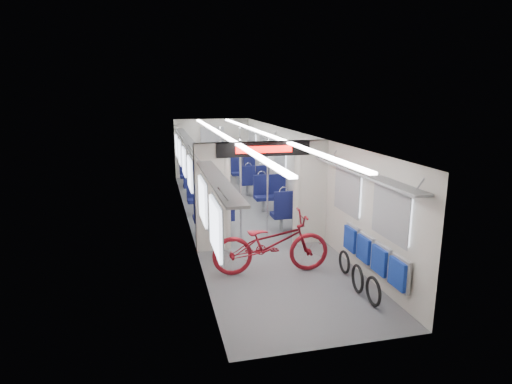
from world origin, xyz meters
TOP-DOWN VIEW (x-y plane):
  - carriage at (0.00, -0.27)m, footprint 12.00×12.02m
  - bicycle at (-0.20, -3.44)m, footprint 2.24×0.93m
  - flip_bench at (1.35, -4.41)m, footprint 0.12×2.12m
  - bike_hoop_a at (1.03, -5.07)m, footprint 0.06×0.49m
  - bike_hoop_b at (1.00, -4.58)m, footprint 0.10×0.49m
  - bike_hoop_c at (1.12, -3.81)m, footprint 0.06×0.44m
  - seat_bay_near_left at (-0.93, -0.08)m, footprint 0.95×2.26m
  - seat_bay_near_right at (0.93, -0.23)m, footprint 0.94×2.21m
  - seat_bay_far_left at (-0.93, 3.53)m, footprint 0.89×1.99m
  - seat_bay_far_right at (0.93, 3.57)m, footprint 0.91×2.07m
  - stanchion_near_left at (-0.35, -1.39)m, footprint 0.04×0.04m
  - stanchion_near_right at (0.25, -1.48)m, footprint 0.04×0.04m
  - stanchion_far_left at (-0.28, 1.98)m, footprint 0.05×0.05m
  - stanchion_far_right at (0.27, 1.84)m, footprint 0.04×0.04m

SIDE VIEW (x-z plane):
  - bike_hoop_c at x=1.12m, z-range -0.03..0.41m
  - bike_hoop_a at x=1.03m, z-range -0.03..0.46m
  - bike_hoop_b at x=1.00m, z-range -0.03..0.46m
  - seat_bay_far_left at x=-0.93m, z-range 0.00..1.07m
  - seat_bay_far_right at x=0.93m, z-range -0.01..1.09m
  - seat_bay_near_right at x=0.93m, z-range -0.01..1.13m
  - seat_bay_near_left at x=-0.93m, z-range -0.01..1.14m
  - bicycle at x=-0.20m, z-range 0.00..1.15m
  - flip_bench at x=1.35m, z-range 0.32..0.84m
  - stanchion_near_left at x=-0.35m, z-range 0.00..2.30m
  - stanchion_near_right at x=0.25m, z-range 0.00..2.30m
  - stanchion_far_left at x=-0.28m, z-range 0.00..2.30m
  - stanchion_far_right at x=0.27m, z-range 0.00..2.30m
  - carriage at x=0.00m, z-range 0.35..2.66m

